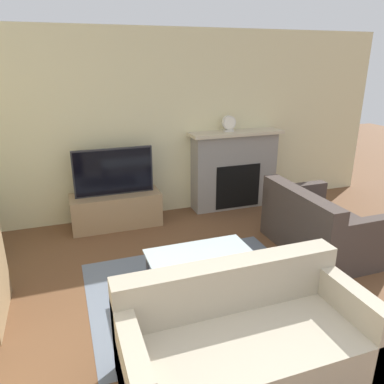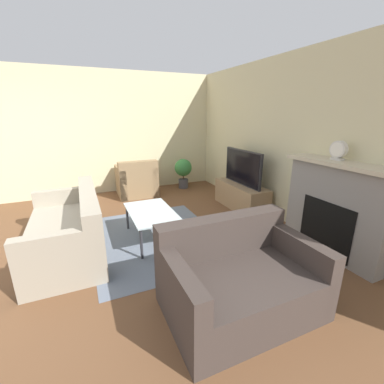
# 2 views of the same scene
# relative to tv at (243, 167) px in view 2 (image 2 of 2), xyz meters

# --- Properties ---
(wall_back) EXTENTS (8.13, 0.06, 2.70)m
(wall_back) POSITION_rel_tv_xyz_m (0.39, 0.35, 0.54)
(wall_back) COLOR beige
(wall_back) RESTS_ON ground_plane
(wall_left) EXTENTS (0.06, 7.26, 2.70)m
(wall_left) POSITION_rel_tv_xyz_m (-2.21, -1.81, 0.54)
(wall_left) COLOR beige
(wall_left) RESTS_ON ground_plane
(area_rug) EXTENTS (2.26, 1.82, 0.00)m
(area_rug) POSITION_rel_tv_xyz_m (0.56, -1.89, -0.81)
(area_rug) COLOR slate
(area_rug) RESTS_ON ground_plane
(fireplace) EXTENTS (1.47, 0.39, 1.23)m
(fireplace) POSITION_rel_tv_xyz_m (1.91, 0.15, -0.17)
(fireplace) COLOR gray
(fireplace) RESTS_ON ground_plane
(tv_stand) EXTENTS (1.25, 0.47, 0.48)m
(tv_stand) POSITION_rel_tv_xyz_m (0.00, 0.00, -0.57)
(tv_stand) COLOR #997A56
(tv_stand) RESTS_ON ground_plane
(tv) EXTENTS (1.09, 0.05, 0.66)m
(tv) POSITION_rel_tv_xyz_m (0.00, 0.00, 0.00)
(tv) COLOR #232328
(tv) RESTS_ON tv_stand
(couch_sectional) EXTENTS (1.82, 0.86, 0.82)m
(couch_sectional) POSITION_rel_tv_xyz_m (0.48, -3.05, -0.52)
(couch_sectional) COLOR #9E937F
(couch_sectional) RESTS_ON ground_plane
(couch_loveseat) EXTENTS (0.94, 1.39, 0.82)m
(couch_loveseat) POSITION_rel_tv_xyz_m (2.27, -1.57, -0.52)
(couch_loveseat) COLOR #3D332D
(couch_loveseat) RESTS_ON ground_plane
(armchair_by_window) EXTENTS (0.79, 0.85, 0.82)m
(armchair_by_window) POSITION_rel_tv_xyz_m (-1.64, -1.68, -0.51)
(armchair_by_window) COLOR #8C704C
(armchair_by_window) RESTS_ON ground_plane
(coffee_table) EXTENTS (1.06, 0.62, 0.43)m
(coffee_table) POSITION_rel_tv_xyz_m (0.56, -1.94, -0.42)
(coffee_table) COLOR #333338
(coffee_table) RESTS_ON ground_plane
(potted_plant) EXTENTS (0.42, 0.42, 0.73)m
(potted_plant) POSITION_rel_tv_xyz_m (-1.76, -0.51, -0.35)
(potted_plant) COLOR #47474C
(potted_plant) RESTS_ON ground_plane
(mantel_clock) EXTENTS (0.21, 0.07, 0.24)m
(mantel_clock) POSITION_rel_tv_xyz_m (1.79, 0.15, 0.55)
(mantel_clock) COLOR beige
(mantel_clock) RESTS_ON fireplace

